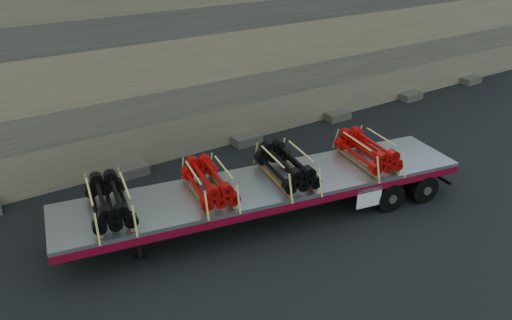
{
  "coord_description": "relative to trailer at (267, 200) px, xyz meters",
  "views": [
    {
      "loc": [
        -8.14,
        -11.26,
        8.55
      ],
      "look_at": [
        -0.29,
        0.55,
        1.56
      ],
      "focal_mm": 35.0,
      "sensor_mm": 36.0,
      "label": 1
    }
  ],
  "objects": [
    {
      "name": "bundle_midfront",
      "position": [
        -1.81,
        0.35,
        1.02
      ],
      "size": [
        1.49,
        2.36,
        0.78
      ],
      "primitive_type": null,
      "rotation": [
        0.0,
        0.0,
        -0.19
      ],
      "color": "#B00A09",
      "rests_on": "trailer"
    },
    {
      "name": "bundle_front",
      "position": [
        -4.55,
        0.87,
        1.03
      ],
      "size": [
        1.52,
        2.41,
        0.79
      ],
      "primitive_type": null,
      "rotation": [
        0.0,
        0.0,
        -0.19
      ],
      "color": "black",
      "rests_on": "trailer"
    },
    {
      "name": "bundle_rear",
      "position": [
        3.5,
        -0.67,
        1.03
      ],
      "size": [
        1.55,
        2.45,
        0.81
      ],
      "primitive_type": null,
      "rotation": [
        0.0,
        0.0,
        -0.19
      ],
      "color": "#B00A09",
      "rests_on": "trailer"
    },
    {
      "name": "rock_wall",
      "position": [
        0.52,
        6.92,
        2.87
      ],
      "size": [
        44.0,
        3.0,
        7.0
      ],
      "primitive_type": "cube",
      "color": "#7A6B54",
      "rests_on": "ground"
    },
    {
      "name": "trailer",
      "position": [
        0.0,
        0.0,
        0.0
      ],
      "size": [
        12.85,
        4.76,
        1.26
      ],
      "primitive_type": null,
      "rotation": [
        0.0,
        0.0,
        -0.19
      ],
      "color": "#A8ABB0",
      "rests_on": "ground"
    },
    {
      "name": "bundle_midrear",
      "position": [
        0.61,
        -0.12,
        1.04
      ],
      "size": [
        1.58,
        2.5,
        0.82
      ],
      "primitive_type": null,
      "rotation": [
        0.0,
        0.0,
        -0.19
      ],
      "color": "black",
      "rests_on": "trailer"
    },
    {
      "name": "ground",
      "position": [
        0.52,
        0.42,
        -0.63
      ],
      "size": [
        120.0,
        120.0,
        0.0
      ],
      "primitive_type": "plane",
      "color": "black",
      "rests_on": "ground"
    }
  ]
}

